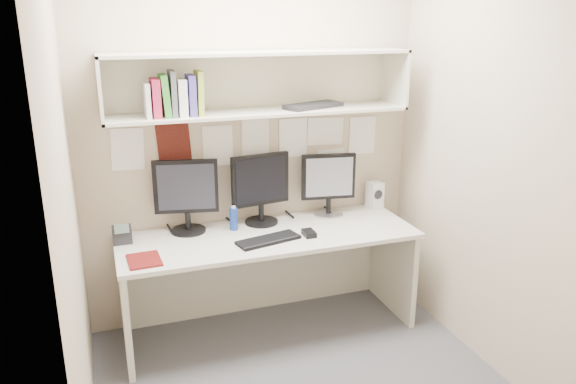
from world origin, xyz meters
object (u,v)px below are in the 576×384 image
object	(u,v)px
monitor_right	(328,182)
keyboard	(268,240)
monitor_center	(261,186)
desk_phone	(122,234)
monitor_left	(186,193)
maroon_notebook	(144,260)
desk	(269,282)
speaker	(375,195)

from	to	relation	value
monitor_right	keyboard	bearing A→B (deg)	-138.83
monitor_center	desk_phone	distance (m)	0.98
monitor_center	monitor_left	bearing A→B (deg)	171.27
maroon_notebook	desk_phone	distance (m)	0.36
maroon_notebook	keyboard	bearing A→B (deg)	1.01
desk	monitor_left	world-z (taller)	monitor_left
monitor_center	keyboard	size ratio (longest dim) A/B	1.18
speaker	maroon_notebook	world-z (taller)	speaker
speaker	desk	bearing A→B (deg)	-175.62
desk_phone	monitor_center	bearing A→B (deg)	3.92
monitor_left	desk_phone	xyz separation A→B (m)	(-0.44, -0.07, -0.21)
keyboard	maroon_notebook	world-z (taller)	keyboard
desk	monitor_center	bearing A→B (deg)	86.18
monitor_center	speaker	world-z (taller)	monitor_center
keyboard	monitor_right	bearing A→B (deg)	18.85
monitor_left	keyboard	xyz separation A→B (m)	(0.46, -0.36, -0.26)
monitor_right	speaker	distance (m)	0.42
keyboard	desk_phone	world-z (taller)	desk_phone
monitor_center	monitor_right	world-z (taller)	monitor_center
desk	keyboard	size ratio (longest dim) A/B	4.76
desk_phone	maroon_notebook	bearing A→B (deg)	-73.09
speaker	monitor_left	bearing A→B (deg)	170.65
desk	monitor_right	xyz separation A→B (m)	(0.53, 0.22, 0.61)
speaker	maroon_notebook	size ratio (longest dim) A/B	0.88
maroon_notebook	desk_phone	world-z (taller)	desk_phone
desk	monitor_right	bearing A→B (deg)	22.48
desk	keyboard	xyz separation A→B (m)	(-0.04, -0.14, 0.37)
monitor_center	maroon_notebook	bearing A→B (deg)	-163.03
monitor_right	desk	bearing A→B (deg)	-148.34
desk_phone	desk	bearing A→B (deg)	-9.29
monitor_right	desk_phone	xyz separation A→B (m)	(-1.47, -0.07, -0.19)
speaker	desk_phone	distance (m)	1.87
monitor_right	speaker	world-z (taller)	monitor_right
speaker	keyboard	bearing A→B (deg)	-168.84
monitor_right	maroon_notebook	world-z (taller)	monitor_right
monitor_right	keyboard	distance (m)	0.71
monitor_center	monitor_right	xyz separation A→B (m)	(0.52, 0.00, -0.02)
monitor_left	keyboard	world-z (taller)	monitor_left
keyboard	speaker	size ratio (longest dim) A/B	2.04
desk	keyboard	bearing A→B (deg)	-106.55
keyboard	monitor_left	bearing A→B (deg)	129.24
monitor_center	speaker	bearing A→B (deg)	-7.35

